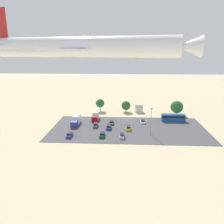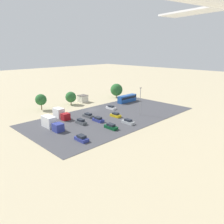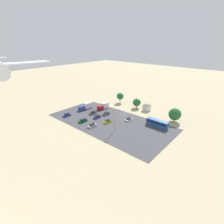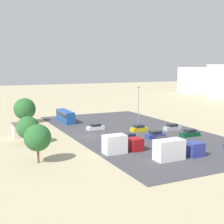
# 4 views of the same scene
# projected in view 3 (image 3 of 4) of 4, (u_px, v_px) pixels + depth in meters

# --- Properties ---
(ground_plane) EXTENTS (400.00, 400.00, 0.00)m
(ground_plane) POSITION_uv_depth(u_px,v_px,m) (124.00, 115.00, 95.30)
(ground_plane) COLOR tan
(parking_lot_surface) EXTENTS (61.97, 30.95, 0.08)m
(parking_lot_surface) POSITION_uv_depth(u_px,v_px,m) (110.00, 122.00, 86.94)
(parking_lot_surface) COLOR #424247
(parking_lot_surface) RESTS_ON ground
(shed_building) EXTENTS (3.88, 3.86, 3.19)m
(shed_building) POSITION_uv_depth(u_px,v_px,m) (147.00, 108.00, 100.48)
(shed_building) COLOR silver
(shed_building) RESTS_ON ground
(bus) EXTENTS (10.30, 2.49, 3.16)m
(bus) POSITION_uv_depth(u_px,v_px,m) (157.00, 123.00, 81.62)
(bus) COLOR #1E4C9E
(bus) RESTS_ON ground
(parked_car_0) EXTENTS (1.89, 4.43, 1.43)m
(parked_car_0) POSITION_uv_depth(u_px,v_px,m) (106.00, 114.00, 94.73)
(parked_car_0) COLOR #4C5156
(parked_car_0) RESTS_ON ground
(parked_car_1) EXTENTS (1.80, 4.33, 1.42)m
(parked_car_1) POSITION_uv_depth(u_px,v_px,m) (129.00, 119.00, 88.01)
(parked_car_1) COLOR silver
(parked_car_1) RESTS_ON ground
(parked_car_2) EXTENTS (1.71, 4.40, 1.55)m
(parked_car_2) POSITION_uv_depth(u_px,v_px,m) (92.00, 125.00, 81.57)
(parked_car_2) COLOR #ADB2B7
(parked_car_2) RESTS_ON ground
(parked_car_3) EXTENTS (1.96, 4.11, 1.57)m
(parked_car_3) POSITION_uv_depth(u_px,v_px,m) (67.00, 115.00, 92.94)
(parked_car_3) COLOR navy
(parked_car_3) RESTS_ON ground
(parked_car_4) EXTENTS (1.77, 4.53, 1.60)m
(parked_car_4) POSITION_uv_depth(u_px,v_px,m) (83.00, 121.00, 86.37)
(parked_car_4) COLOR #0C4723
(parked_car_4) RESTS_ON ground
(parked_car_5) EXTENTS (1.91, 4.02, 1.54)m
(parked_car_5) POSITION_uv_depth(u_px,v_px,m) (108.00, 121.00, 85.71)
(parked_car_5) COLOR gold
(parked_car_5) RESTS_ON ground
(parked_car_6) EXTENTS (1.73, 4.37, 1.62)m
(parked_car_6) POSITION_uv_depth(u_px,v_px,m) (93.00, 113.00, 95.74)
(parked_car_6) COLOR #4C5156
(parked_car_6) RESTS_ON ground
(parked_car_7) EXTENTS (1.90, 4.19, 1.58)m
(parked_car_7) POSITION_uv_depth(u_px,v_px,m) (97.00, 117.00, 90.84)
(parked_car_7) COLOR navy
(parked_car_7) RESTS_ON ground
(parked_truck_0) EXTENTS (2.60, 9.29, 3.46)m
(parked_truck_0) POSITION_uv_depth(u_px,v_px,m) (86.00, 106.00, 102.93)
(parked_truck_0) COLOR navy
(parked_truck_0) RESTS_ON ground
(parked_truck_1) EXTENTS (2.55, 7.50, 3.36)m
(parked_truck_1) POSITION_uv_depth(u_px,v_px,m) (104.00, 106.00, 103.13)
(parked_truck_1) COLOR maroon
(parked_truck_1) RESTS_ON ground
(tree_near_shed) EXTENTS (4.45, 4.45, 6.44)m
(tree_near_shed) POSITION_uv_depth(u_px,v_px,m) (120.00, 96.00, 112.20)
(tree_near_shed) COLOR brown
(tree_near_shed) RESTS_ON ground
(tree_apron_mid) EXTENTS (4.67, 4.67, 5.71)m
(tree_apron_mid) POSITION_uv_depth(u_px,v_px,m) (137.00, 102.00, 103.69)
(tree_apron_mid) COLOR brown
(tree_apron_mid) RESTS_ON ground
(tree_apron_far) EXTENTS (6.06, 6.06, 6.93)m
(tree_apron_far) POSITION_uv_depth(u_px,v_px,m) (175.00, 114.00, 85.80)
(tree_apron_far) COLOR brown
(tree_apron_far) RESTS_ON ground
(light_pole_lot_centre) EXTENTS (0.90, 0.28, 10.15)m
(light_pole_lot_centre) POSITION_uv_depth(u_px,v_px,m) (114.00, 120.00, 75.74)
(light_pole_lot_centre) COLOR gray
(light_pole_lot_centre) RESTS_ON ground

